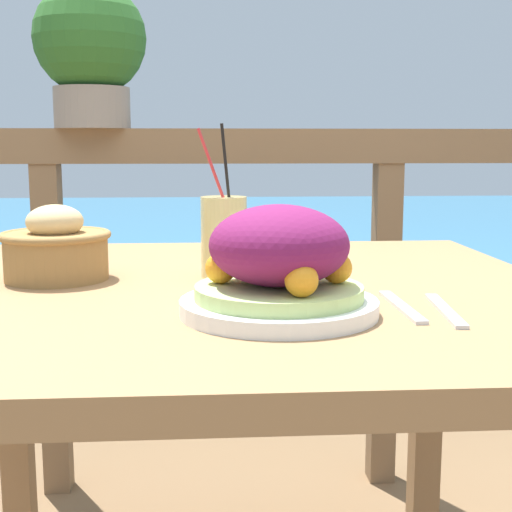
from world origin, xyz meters
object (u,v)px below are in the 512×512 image
(salad_plate, at_px, (279,268))
(bread_basket, at_px, (56,248))
(potted_plant, at_px, (90,49))
(drink_glass, at_px, (224,236))

(salad_plate, relative_size, bread_basket, 1.45)
(bread_basket, xyz_separation_m, potted_plant, (-0.05, 0.76, 0.41))
(drink_glass, relative_size, bread_basket, 1.41)
(bread_basket, distance_m, potted_plant, 0.87)
(drink_glass, bearing_deg, bread_basket, -178.46)
(bread_basket, height_order, potted_plant, potted_plant)
(drink_glass, bearing_deg, potted_plant, 113.01)
(potted_plant, bearing_deg, bread_basket, -86.04)
(bread_basket, bearing_deg, drink_glass, 1.54)
(salad_plate, bearing_deg, bread_basket, 141.75)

